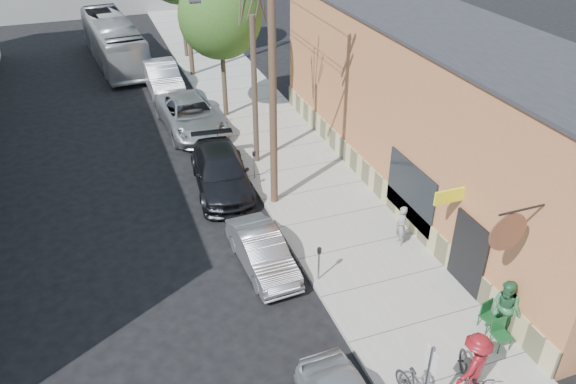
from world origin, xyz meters
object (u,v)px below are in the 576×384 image
object	(u,v)px
tree_leafy_mid	(220,17)
patron_grey	(401,226)
car_2	(221,172)
tree_bare	(255,93)
patio_chair_b	(502,335)
car_3	(191,115)
utility_pole_near	(271,73)
cyclist	(474,364)
parking_meter_near	(319,259)
car_1	(262,252)
car_4	(162,77)
sign_post	(427,383)
parking_meter_far	(254,161)
patio_chair_a	(489,317)
bus	(114,41)
patron_green	(505,309)

from	to	relation	value
tree_leafy_mid	patron_grey	distance (m)	13.98
tree_leafy_mid	patron_grey	bearing A→B (deg)	-77.61
car_2	tree_bare	bearing A→B (deg)	43.64
patio_chair_b	car_3	bearing A→B (deg)	108.62
utility_pole_near	cyclist	size ratio (longest dim) A/B	5.27
utility_pole_near	patio_chair_b	distance (m)	11.11
parking_meter_near	tree_leafy_mid	xyz separation A→B (m)	(0.55, 13.79, 4.21)
car_1	car_4	distance (m)	17.36
utility_pole_near	sign_post	bearing A→B (deg)	-90.21
car_1	car_3	size ratio (longest dim) A/B	0.68
utility_pole_near	car_3	distance (m)	9.26
sign_post	car_3	xyz separation A→B (m)	(-1.55, 18.78, -1.04)
car_4	patron_grey	bearing A→B (deg)	-74.79
car_1	parking_meter_far	bearing A→B (deg)	72.28
patron_grey	car_2	size ratio (longest dim) A/B	0.29
sign_post	parking_meter_far	world-z (taller)	sign_post
patio_chair_b	car_4	xyz separation A→B (m)	(-5.52, 23.14, 0.24)
utility_pole_near	patio_chair_a	bearing A→B (deg)	-67.39
utility_pole_near	car_1	distance (m)	6.19
car_1	bus	bearing A→B (deg)	93.03
parking_meter_far	utility_pole_near	bearing A→B (deg)	-85.93
tree_leafy_mid	patron_green	world-z (taller)	tree_leafy_mid
patron_green	bus	size ratio (longest dim) A/B	0.18
utility_pole_near	car_1	bearing A→B (deg)	-113.79
car_2	car_3	size ratio (longest dim) A/B	0.92
patron_grey	patron_green	world-z (taller)	patron_green
cyclist	car_2	xyz separation A→B (m)	(-3.38, 12.20, -0.33)
patio_chair_a	car_4	distance (m)	23.12
car_4	tree_bare	bearing A→B (deg)	-77.89
sign_post	utility_pole_near	world-z (taller)	utility_pole_near
car_1	tree_leafy_mid	bearing A→B (deg)	77.70
car_3	car_4	world-z (taller)	car_4
sign_post	car_2	world-z (taller)	sign_post
car_2	sign_post	bearing A→B (deg)	-77.60
tree_bare	parking_meter_near	bearing A→B (deg)	-93.74
parking_meter_near	patio_chair_b	distance (m)	5.72
utility_pole_near	patron_green	bearing A→B (deg)	-66.98
patio_chair_b	parking_meter_far	bearing A→B (deg)	109.92
tree_leafy_mid	cyclist	bearing A→B (deg)	-85.89
car_3	sign_post	bearing A→B (deg)	-88.45
parking_meter_near	car_4	xyz separation A→B (m)	(-1.90, 18.72, -0.15)
sign_post	patio_chair_a	bearing A→B (deg)	31.50
parking_meter_far	car_4	xyz separation A→B (m)	(-1.90, 11.78, -0.15)
patron_green	utility_pole_near	bearing A→B (deg)	-176.20
cyclist	car_2	size ratio (longest dim) A/B	0.36
parking_meter_near	patio_chair_a	size ratio (longest dim) A/B	1.41
parking_meter_near	cyclist	world-z (taller)	cyclist
sign_post	car_1	bearing A→B (deg)	101.99
cyclist	car_3	size ratio (longest dim) A/B	0.33
utility_pole_near	cyclist	world-z (taller)	utility_pole_near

